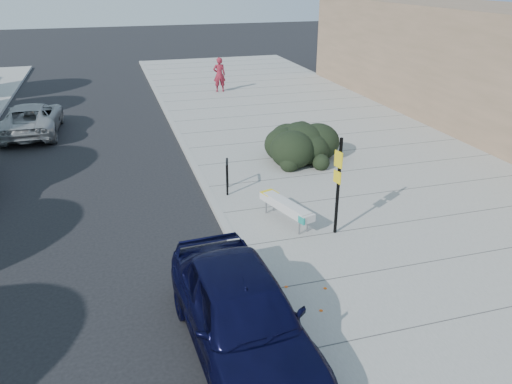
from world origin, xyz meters
TOP-DOWN VIEW (x-y plane):
  - ground at (0.00, 0.00)m, footprint 120.00×120.00m
  - sidewalk_near at (5.60, 5.00)m, footprint 11.20×50.00m
  - curb_near at (0.00, 5.00)m, footprint 0.22×50.00m
  - bench at (1.65, 0.95)m, footprint 0.98×2.06m
  - bike_rack at (0.60, 3.50)m, footprint 0.22×0.67m
  - sign_post at (2.68, -0.00)m, footprint 0.13×0.30m
  - hedge at (4.00, 6.35)m, footprint 2.94×4.39m
  - sedan_navy at (-0.80, -3.48)m, footprint 2.25×5.00m
  - suv_silver at (-6.00, 12.38)m, footprint 2.38×4.92m
  - pedestrian at (3.54, 17.62)m, footprint 0.74×0.51m

SIDE VIEW (x-z plane):
  - ground at x=0.00m, z-range 0.00..0.00m
  - sidewalk_near at x=5.60m, z-range 0.00..0.15m
  - curb_near at x=0.00m, z-range 0.00..0.17m
  - bench at x=1.65m, z-range 0.33..0.93m
  - suv_silver at x=-6.00m, z-range 0.00..1.35m
  - bike_rack at x=0.60m, z-range 0.25..1.26m
  - sedan_navy at x=-0.80m, z-range 0.00..1.67m
  - hedge at x=4.00m, z-range 0.15..1.66m
  - pedestrian at x=3.54m, z-range 0.15..2.09m
  - sign_post at x=2.68m, z-range 0.33..2.96m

